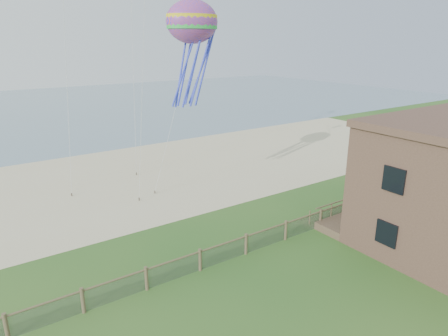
{
  "coord_description": "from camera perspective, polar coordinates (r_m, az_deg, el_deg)",
  "views": [
    {
      "loc": [
        -12.3,
        -9.77,
        11.48
      ],
      "look_at": [
        -0.12,
        8.0,
        4.59
      ],
      "focal_mm": 32.0,
      "sensor_mm": 36.0,
      "label": 1
    }
  ],
  "objects": [
    {
      "name": "octopus_kite",
      "position": [
        28.02,
        -4.46,
        16.22
      ],
      "size": [
        4.35,
        3.83,
        7.43
      ],
      "primitive_type": null,
      "rotation": [
        0.0,
        0.0,
        -0.44
      ],
      "color": "#E85324"
    },
    {
      "name": "sand_beach",
      "position": [
        35.94,
        -12.57,
        -1.32
      ],
      "size": [
        72.0,
        20.0,
        0.02
      ],
      "primitive_type": "cube",
      "color": "#C3B58D",
      "rests_on": "ground"
    },
    {
      "name": "ground",
      "position": [
        19.45,
        14.56,
        -19.08
      ],
      "size": [
        160.0,
        160.0,
        0.0
      ],
      "primitive_type": "plane",
      "color": "#21501B",
      "rests_on": "ground"
    },
    {
      "name": "motel_deck",
      "position": [
        31.37,
        23.6,
        -4.8
      ],
      "size": [
        15.0,
        2.0,
        0.5
      ],
      "primitive_type": "cube",
      "color": "brown",
      "rests_on": "ground"
    },
    {
      "name": "chainlink_fence",
      "position": [
        22.79,
        3.15,
        -10.95
      ],
      "size": [
        36.2,
        0.2,
        1.25
      ],
      "primitive_type": null,
      "color": "#4A3E2A",
      "rests_on": "ground"
    },
    {
      "name": "ocean",
      "position": [
        77.61,
        -25.15,
        7.57
      ],
      "size": [
        160.0,
        68.0,
        0.02
      ],
      "primitive_type": "cube",
      "color": "slate",
      "rests_on": "ground"
    },
    {
      "name": "picnic_table",
      "position": [
        26.08,
        19.67,
        -8.61
      ],
      "size": [
        1.75,
        1.35,
        0.72
      ],
      "primitive_type": null,
      "rotation": [
        0.0,
        0.0,
        0.04
      ],
      "color": "brown",
      "rests_on": "ground"
    }
  ]
}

